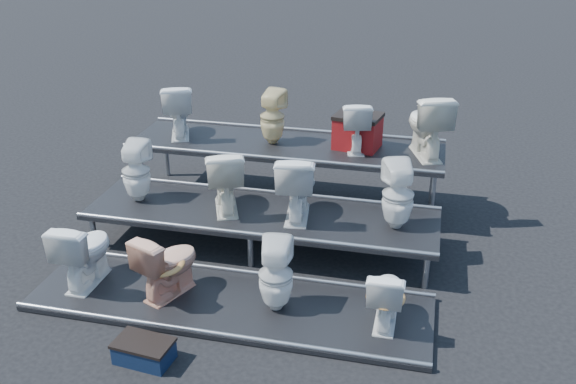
% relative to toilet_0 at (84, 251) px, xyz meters
% --- Properties ---
extents(ground, '(80.00, 80.00, 0.00)m').
position_rel_toilet_0_xyz_m(ground, '(1.61, 1.30, -0.44)').
color(ground, black).
rests_on(ground, ground).
extents(tier_front, '(4.20, 1.20, 0.06)m').
position_rel_toilet_0_xyz_m(tier_front, '(1.61, 0.00, -0.41)').
color(tier_front, black).
rests_on(tier_front, ground).
extents(tier_mid, '(4.20, 1.20, 0.46)m').
position_rel_toilet_0_xyz_m(tier_mid, '(1.61, 1.30, -0.21)').
color(tier_mid, black).
rests_on(tier_mid, ground).
extents(tier_back, '(4.20, 1.20, 0.86)m').
position_rel_toilet_0_xyz_m(tier_back, '(1.61, 2.60, -0.01)').
color(tier_back, black).
rests_on(tier_back, ground).
extents(toilet_0, '(0.44, 0.76, 0.77)m').
position_rel_toilet_0_xyz_m(toilet_0, '(0.00, 0.00, 0.00)').
color(toilet_0, white).
rests_on(toilet_0, tier_front).
extents(toilet_1, '(0.65, 0.82, 0.73)m').
position_rel_toilet_0_xyz_m(toilet_1, '(0.96, 0.00, -0.02)').
color(toilet_1, tan).
rests_on(toilet_1, tier_front).
extents(toilet_2, '(0.39, 0.39, 0.77)m').
position_rel_toilet_0_xyz_m(toilet_2, '(2.12, 0.00, 0.00)').
color(toilet_2, white).
rests_on(toilet_2, tier_front).
extents(toilet_3, '(0.36, 0.63, 0.64)m').
position_rel_toilet_0_xyz_m(toilet_3, '(3.22, 0.00, -0.06)').
color(toilet_3, white).
rests_on(toilet_3, tier_front).
extents(toilet_4, '(0.35, 0.36, 0.76)m').
position_rel_toilet_0_xyz_m(toilet_4, '(0.03, 1.30, 0.39)').
color(toilet_4, white).
rests_on(toilet_4, tier_mid).
extents(toilet_5, '(0.69, 0.88, 0.79)m').
position_rel_toilet_0_xyz_m(toilet_5, '(1.16, 1.30, 0.41)').
color(toilet_5, silver).
rests_on(toilet_5, tier_mid).
extents(toilet_6, '(0.55, 0.84, 0.80)m').
position_rel_toilet_0_xyz_m(toilet_6, '(2.04, 1.30, 0.42)').
color(toilet_6, white).
rests_on(toilet_6, tier_mid).
extents(toilet_7, '(0.46, 0.46, 0.79)m').
position_rel_toilet_0_xyz_m(toilet_7, '(3.20, 1.30, 0.41)').
color(toilet_7, white).
rests_on(toilet_7, tier_mid).
extents(toilet_8, '(0.65, 0.83, 0.74)m').
position_rel_toilet_0_xyz_m(toilet_8, '(0.08, 2.60, 0.79)').
color(toilet_8, white).
rests_on(toilet_8, tier_back).
extents(toilet_9, '(0.38, 0.39, 0.73)m').
position_rel_toilet_0_xyz_m(toilet_9, '(1.42, 2.60, 0.78)').
color(toilet_9, beige).
rests_on(toilet_9, tier_back).
extents(toilet_10, '(0.50, 0.72, 0.67)m').
position_rel_toilet_0_xyz_m(toilet_10, '(2.53, 2.60, 0.75)').
color(toilet_10, white).
rests_on(toilet_10, tier_back).
extents(toilet_11, '(0.70, 0.92, 0.83)m').
position_rel_toilet_0_xyz_m(toilet_11, '(3.44, 2.60, 0.83)').
color(toilet_11, silver).
rests_on(toilet_11, tier_back).
extents(red_crate, '(0.64, 0.55, 0.41)m').
position_rel_toilet_0_xyz_m(red_crate, '(2.56, 2.68, 0.62)').
color(red_crate, maroon).
rests_on(red_crate, tier_back).
extents(step_stool, '(0.54, 0.36, 0.18)m').
position_rel_toilet_0_xyz_m(step_stool, '(1.12, -1.01, -0.35)').
color(step_stool, black).
rests_on(step_stool, ground).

